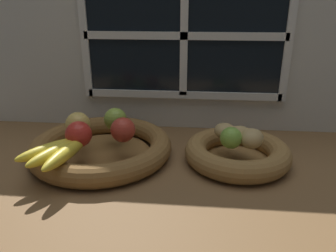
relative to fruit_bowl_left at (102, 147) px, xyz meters
The scene contains 13 objects.
ground_plane 22.23cm from the fruit_bowl_left, ahead, with size 140.00×90.00×3.00cm, color brown.
back_wall 42.14cm from the fruit_bowl_left, 50.50° to the left, with size 140.00×4.60×55.00cm.
fruit_bowl_left is the anchor object (origin of this frame).
fruit_bowl_right 37.50cm from the fruit_bowl_left, ahead, with size 28.31×28.31×5.85cm.
apple_red_right 9.72cm from the fruit_bowl_left, 17.43° to the right, with size 6.64×6.64×6.64cm, color #B73828.
apple_green_back 9.08cm from the fruit_bowl_left, 62.98° to the left, with size 6.62×6.62×6.62cm, color #8CAD3D.
apple_golden_left 9.07cm from the fruit_bowl_left, behind, with size 6.82×6.82×6.82cm, color #DBB756.
apple_red_front 9.85cm from the fruit_bowl_left, 118.85° to the right, with size 6.79×6.79×6.79cm, color red.
banana_bunch_front 14.83cm from the fruit_bowl_left, 115.94° to the right, with size 14.57×19.49×3.28cm.
potato_large 37.89cm from the fruit_bowl_left, ahead, with size 7.22×5.93×4.51cm, color tan.
potato_oblong 34.70cm from the fruit_bowl_left, ahead, with size 6.63×5.81×4.18cm, color tan.
potato_small 40.92cm from the fruit_bowl_left, ahead, with size 6.85×5.92×5.01cm, color tan.
lime_near 35.81cm from the fruit_bowl_left, ahead, with size 5.59×5.59×5.59cm, color #7AAD3D.
Camera 1 is at (4.78, -75.75, 40.57)cm, focal length 34.24 mm.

